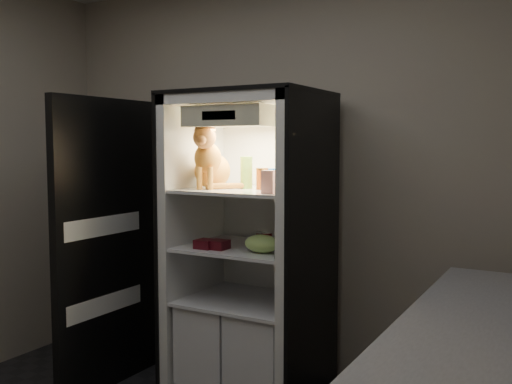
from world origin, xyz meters
TOP-DOWN VIEW (x-y plane):
  - room_shell at (0.00, 0.00)m, footprint 3.60×3.60m
  - refrigerator at (0.00, 1.38)m, footprint 0.90×0.72m
  - fridge_door at (-0.85, 1.02)m, footprint 0.07×0.87m
  - tabby_cat at (-0.22, 1.26)m, footprint 0.38×0.41m
  - parmesan_shaker at (-0.02, 1.36)m, footprint 0.08×0.08m
  - mayo_tub at (0.07, 1.51)m, footprint 0.09×0.09m
  - salsa_jar at (0.10, 1.33)m, footprint 0.07×0.07m
  - pepper_jar at (0.26, 1.43)m, footprint 0.11×0.11m
  - cream_carton at (0.27, 1.12)m, footprint 0.07×0.07m
  - soda_can_a at (0.18, 1.43)m, footprint 0.07×0.07m
  - soda_can_b at (0.25, 1.34)m, footprint 0.07×0.07m
  - soda_can_c at (0.20, 1.22)m, footprint 0.06×0.06m
  - condiment_jar at (0.05, 1.41)m, footprint 0.06×0.06m
  - grape_bag at (0.19, 1.18)m, footprint 0.21×0.15m
  - berry_box_left at (-0.17, 1.13)m, footprint 0.11×0.11m
  - berry_box_right at (-0.09, 1.15)m, footprint 0.11×0.11m

SIDE VIEW (x-z plane):
  - refrigerator at x=0.00m, z-range -0.15..1.73m
  - fridge_door at x=-0.85m, z-range -0.01..1.84m
  - berry_box_right at x=-0.09m, z-range 0.94..0.99m
  - berry_box_left at x=-0.17m, z-range 0.94..0.99m
  - condiment_jar at x=0.05m, z-range 0.94..1.02m
  - grape_bag at x=0.19m, z-range 0.94..1.04m
  - soda_can_c at x=0.20m, z-range 0.94..1.05m
  - soda_can_a at x=0.18m, z-range 0.94..1.06m
  - soda_can_b at x=0.25m, z-range 0.94..1.07m
  - mayo_tub at x=0.07m, z-range 1.29..1.41m
  - cream_carton at x=0.27m, z-range 1.29..1.42m
  - salsa_jar at x=0.10m, z-range 1.29..1.42m
  - pepper_jar at x=0.26m, z-range 1.29..1.47m
  - parmesan_shaker at x=-0.02m, z-range 1.29..1.49m
  - tabby_cat at x=-0.22m, z-range 1.24..1.65m
  - room_shell at x=0.00m, z-range -0.18..3.42m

